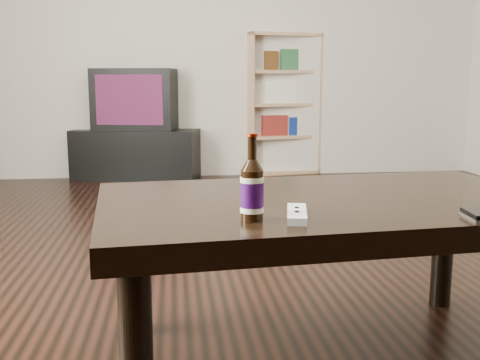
{
  "coord_description": "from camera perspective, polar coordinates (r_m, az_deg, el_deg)",
  "views": [
    {
      "loc": [
        -0.34,
        -2.16,
        0.84
      ],
      "look_at": [
        -0.17,
        -0.81,
        0.61
      ],
      "focal_mm": 42.0,
      "sensor_mm": 36.0,
      "label": 1
    }
  ],
  "objects": [
    {
      "name": "tv",
      "position": [
        5.15,
        -10.47,
        8.08
      ],
      "size": [
        0.8,
        0.59,
        0.53
      ],
      "rotation": [
        0.0,
        0.0,
        -0.23
      ],
      "color": "black",
      "rests_on": "tv_stand"
    },
    {
      "name": "wall_back",
      "position": [
        5.2,
        -3.21,
        15.33
      ],
      "size": [
        5.0,
        0.02,
        2.7
      ],
      "primitive_type": "cube",
      "color": "#BAB3A1",
      "rests_on": "ground"
    },
    {
      "name": "bookshelf",
      "position": [
        5.38,
        4.04,
        7.96
      ],
      "size": [
        0.75,
        0.44,
        1.3
      ],
      "rotation": [
        0.0,
        0.0,
        0.17
      ],
      "color": "tan",
      "rests_on": "floor"
    },
    {
      "name": "tv_stand",
      "position": [
        5.18,
        -10.3,
        2.69
      ],
      "size": [
        1.19,
        0.78,
        0.44
      ],
      "primitive_type": "cube",
      "rotation": [
        0.0,
        0.0,
        -0.23
      ],
      "color": "black",
      "rests_on": "floor"
    },
    {
      "name": "beer_bottle",
      "position": [
        1.39,
        1.23,
        -1.04
      ],
      "size": [
        0.06,
        0.06,
        0.22
      ],
      "rotation": [
        0.0,
        0.0,
        -0.02
      ],
      "color": "black",
      "rests_on": "coffee_table"
    },
    {
      "name": "remote",
      "position": [
        1.43,
        5.8,
        -3.46
      ],
      "size": [
        0.08,
        0.18,
        0.02
      ],
      "rotation": [
        0.0,
        0.0,
        -0.21
      ],
      "color": "silver",
      "rests_on": "coffee_table"
    },
    {
      "name": "coffee_table",
      "position": [
        1.72,
        8.96,
        -3.96
      ],
      "size": [
        1.42,
        0.91,
        0.51
      ],
      "rotation": [
        0.0,
        0.0,
        0.09
      ],
      "color": "black",
      "rests_on": "floor"
    },
    {
      "name": "phone",
      "position": [
        1.54,
        23.0,
        -3.31
      ],
      "size": [
        0.07,
        0.11,
        0.02
      ],
      "rotation": [
        0.0,
        0.0,
        -0.11
      ],
      "color": "silver",
      "rests_on": "coffee_table"
    },
    {
      "name": "floor",
      "position": [
        2.34,
        1.92,
        -11.5
      ],
      "size": [
        5.0,
        6.0,
        0.01
      ],
      "primitive_type": "cube",
      "color": "black",
      "rests_on": "ground"
    }
  ]
}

